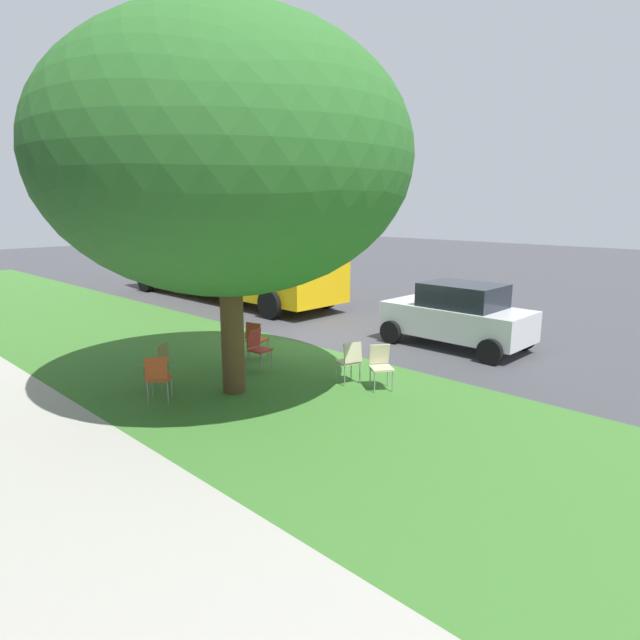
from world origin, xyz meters
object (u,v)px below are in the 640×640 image
(chair_1, at_px, (350,359))
(chair_4, at_px, (258,346))
(chair_0, at_px, (159,361))
(chair_2, at_px, (381,363))
(school_bus, at_px, (226,254))
(chair_3, at_px, (158,375))
(street_tree, at_px, (226,159))
(parked_car, at_px, (458,315))
(chair_5, at_px, (256,337))

(chair_1, relative_size, chair_4, 1.00)
(chair_0, relative_size, chair_2, 1.00)
(school_bus, bearing_deg, chair_2, 158.90)
(chair_2, relative_size, school_bus, 0.08)
(chair_2, distance_m, chair_3, 4.24)
(street_tree, bearing_deg, chair_3, 68.56)
(street_tree, height_order, school_bus, street_tree)
(chair_1, bearing_deg, chair_0, 46.43)
(parked_car, bearing_deg, chair_1, 89.34)
(street_tree, height_order, chair_4, street_tree)
(chair_2, xyz_separation_m, chair_3, (2.47, 3.45, 0.00))
(street_tree, xyz_separation_m, school_bus, (8.70, -6.23, -2.63))
(chair_1, xyz_separation_m, chair_3, (1.83, 3.25, 0.00))
(chair_0, distance_m, chair_3, 0.94)
(chair_2, bearing_deg, street_tree, 47.50)
(chair_4, bearing_deg, chair_5, -36.09)
(chair_0, bearing_deg, chair_5, -86.03)
(street_tree, height_order, chair_0, street_tree)
(chair_0, xyz_separation_m, chair_3, (-0.81, 0.48, 0.00))
(chair_3, height_order, school_bus, school_bus)
(chair_1, bearing_deg, street_tree, 55.75)
(chair_0, relative_size, parked_car, 0.24)
(chair_2, xyz_separation_m, parked_car, (0.58, -3.92, 0.32))
(chair_2, distance_m, school_bus, 11.47)
(school_bus, bearing_deg, chair_1, 156.76)
(chair_3, distance_m, chair_4, 2.62)
(chair_2, bearing_deg, chair_5, 5.69)
(chair_4, distance_m, chair_5, 0.84)
(chair_3, bearing_deg, chair_2, -125.57)
(street_tree, xyz_separation_m, chair_2, (-1.95, -2.12, -3.87))
(chair_1, height_order, chair_4, same)
(street_tree, bearing_deg, chair_2, -132.50)
(chair_3, distance_m, chair_5, 3.26)
(street_tree, bearing_deg, chair_4, -57.20)
(street_tree, relative_size, chair_1, 7.79)
(chair_2, bearing_deg, chair_1, 17.04)
(parked_car, bearing_deg, chair_4, 65.32)
(chair_1, relative_size, parked_car, 0.24)
(chair_5, xyz_separation_m, parked_car, (-2.87, -4.26, 0.32))
(chair_1, relative_size, school_bus, 0.08)
(chair_5, distance_m, parked_car, 5.15)
(chair_0, height_order, chair_3, same)
(parked_car, bearing_deg, chair_3, 75.67)
(chair_3, bearing_deg, chair_5, -72.35)
(chair_2, bearing_deg, school_bus, -21.10)
(chair_1, xyz_separation_m, school_bus, (10.01, -4.30, 1.24))
(chair_3, bearing_deg, street_tree, -111.44)
(chair_3, xyz_separation_m, school_bus, (8.18, -7.55, 1.24))
(parked_car, bearing_deg, chair_2, 98.48)
(chair_1, height_order, chair_2, same)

